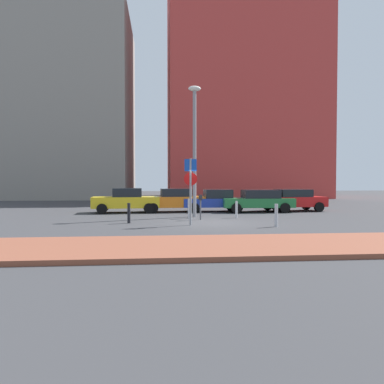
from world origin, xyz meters
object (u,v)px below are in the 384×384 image
(traffic_bollard_near, at_px, (236,209))
(parking_meter, at_px, (200,203))
(traffic_bollard_far, at_px, (189,209))
(parked_car_green, at_px, (258,200))
(traffic_bollard_mid, at_px, (129,213))
(traffic_bollard_edge, at_px, (276,215))
(parked_car_yellow, at_px, (126,200))
(parked_car_orange, at_px, (174,200))
(parked_car_blue, at_px, (215,200))
(parking_sign_post, at_px, (191,183))
(street_lamp, at_px, (195,140))
(parked_car_red, at_px, (293,200))

(traffic_bollard_near, bearing_deg, parking_meter, -160.15)
(parking_meter, xyz_separation_m, traffic_bollard_far, (-0.55, 0.62, -0.31))
(parked_car_green, xyz_separation_m, traffic_bollard_mid, (-7.85, -5.57, -0.28))
(traffic_bollard_edge, bearing_deg, parked_car_yellow, 132.55)
(parked_car_orange, distance_m, parking_meter, 5.08)
(parked_car_blue, distance_m, parking_sign_post, 7.64)
(traffic_bollard_edge, bearing_deg, parked_car_green, 80.01)
(parked_car_orange, xyz_separation_m, street_lamp, (1.01, -3.41, 3.50))
(traffic_bollard_far, bearing_deg, parking_meter, -48.54)
(parking_sign_post, relative_size, street_lamp, 0.41)
(parked_car_orange, bearing_deg, parked_car_green, -6.39)
(parked_car_yellow, relative_size, parking_sign_post, 1.43)
(parked_car_blue, xyz_separation_m, traffic_bollard_edge, (1.42, -8.14, -0.24))
(parked_car_blue, distance_m, parking_meter, 5.19)
(traffic_bollard_mid, distance_m, traffic_bollard_far, 3.55)
(parked_car_blue, xyz_separation_m, traffic_bollard_mid, (-5.11, -6.20, -0.26))
(parked_car_green, bearing_deg, parked_car_yellow, 177.73)
(parked_car_green, height_order, traffic_bollard_near, parked_car_green)
(parking_sign_post, xyz_separation_m, street_lamp, (0.56, 3.79, 2.38))
(parked_car_orange, height_order, traffic_bollard_mid, parked_car_orange)
(parked_car_red, distance_m, traffic_bollard_edge, 8.90)
(parked_car_red, bearing_deg, parking_sign_post, -136.73)
(parking_meter, xyz_separation_m, traffic_bollard_mid, (-3.57, -1.24, -0.37))
(parked_car_orange, xyz_separation_m, parked_car_red, (7.99, -0.11, -0.01))
(traffic_bollard_far, distance_m, traffic_bollard_edge, 5.18)
(parked_car_red, distance_m, traffic_bollard_mid, 12.03)
(parked_car_orange, height_order, parked_car_green, parked_car_orange)
(traffic_bollard_mid, bearing_deg, parked_car_red, 30.35)
(traffic_bollard_mid, bearing_deg, traffic_bollard_near, 19.45)
(parked_car_yellow, distance_m, traffic_bollard_edge, 10.67)
(parked_car_orange, height_order, traffic_bollard_far, parked_car_orange)
(parking_sign_post, bearing_deg, parked_car_blue, 72.62)
(parked_car_green, distance_m, traffic_bollard_near, 4.23)
(parked_car_red, height_order, traffic_bollard_mid, parked_car_red)
(traffic_bollard_near, relative_size, traffic_bollard_edge, 0.92)
(parked_car_blue, height_order, parking_sign_post, parking_sign_post)
(parking_sign_post, height_order, traffic_bollard_mid, parking_sign_post)
(parked_car_red, bearing_deg, traffic_bollard_near, -139.28)
(parked_car_green, height_order, traffic_bollard_far, parked_car_green)
(parked_car_yellow, xyz_separation_m, parking_meter, (4.25, -4.67, 0.06))
(parked_car_blue, height_order, parking_meter, parked_car_blue)
(parked_car_yellow, height_order, parked_car_green, parked_car_yellow)
(parked_car_yellow, xyz_separation_m, traffic_bollard_mid, (0.68, -5.91, -0.31))
(parked_car_red, height_order, parking_sign_post, parking_sign_post)
(parked_car_yellow, relative_size, parked_car_red, 1.01)
(parked_car_yellow, bearing_deg, traffic_bollard_edge, -47.45)
(parking_sign_post, distance_m, street_lamp, 4.51)
(parked_car_red, bearing_deg, traffic_bollard_edge, -115.65)
(street_lamp, relative_size, traffic_bollard_near, 7.96)
(parked_car_orange, height_order, street_lamp, street_lamp)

